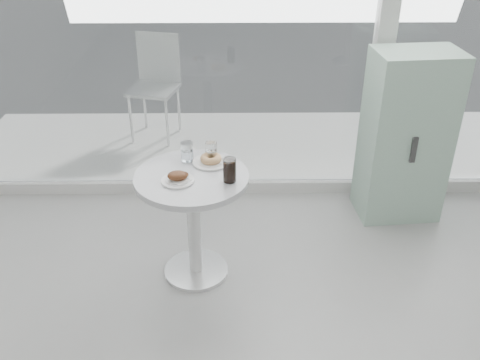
{
  "coord_description": "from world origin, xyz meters",
  "views": [
    {
      "loc": [
        -0.23,
        -0.99,
        2.41
      ],
      "look_at": [
        -0.2,
        1.7,
        0.85
      ],
      "focal_mm": 40.0,
      "sensor_mm": 36.0,
      "label": 1
    }
  ],
  "objects_px": {
    "plate_donut": "(211,160)",
    "water_tumbler_b": "(211,152)",
    "water_tumbler_a": "(187,153)",
    "cola_glass": "(230,170)",
    "mint_cabinet": "(405,137)",
    "patio_chair": "(156,80)",
    "main_table": "(193,205)",
    "plate_fritter": "(178,178)"
  },
  "relations": [
    {
      "from": "plate_donut",
      "to": "water_tumbler_b",
      "type": "height_order",
      "value": "water_tumbler_b"
    },
    {
      "from": "water_tumbler_a",
      "to": "cola_glass",
      "type": "bearing_deg",
      "value": -44.1
    },
    {
      "from": "mint_cabinet",
      "to": "water_tumbler_b",
      "type": "relative_size",
      "value": 10.97
    },
    {
      "from": "patio_chair",
      "to": "water_tumbler_b",
      "type": "bearing_deg",
      "value": -59.54
    },
    {
      "from": "main_table",
      "to": "mint_cabinet",
      "type": "relative_size",
      "value": 0.58
    },
    {
      "from": "mint_cabinet",
      "to": "patio_chair",
      "type": "relative_size",
      "value": 1.31
    },
    {
      "from": "mint_cabinet",
      "to": "water_tumbler_a",
      "type": "height_order",
      "value": "mint_cabinet"
    },
    {
      "from": "main_table",
      "to": "plate_fritter",
      "type": "relative_size",
      "value": 3.78
    },
    {
      "from": "mint_cabinet",
      "to": "water_tumbler_a",
      "type": "xyz_separation_m",
      "value": [
        -1.6,
        -0.56,
        0.16
      ]
    },
    {
      "from": "mint_cabinet",
      "to": "cola_glass",
      "type": "height_order",
      "value": "mint_cabinet"
    },
    {
      "from": "main_table",
      "to": "cola_glass",
      "type": "distance_m",
      "value": 0.38
    },
    {
      "from": "main_table",
      "to": "patio_chair",
      "type": "height_order",
      "value": "patio_chair"
    },
    {
      "from": "plate_donut",
      "to": "main_table",
      "type": "bearing_deg",
      "value": -125.52
    },
    {
      "from": "plate_fritter",
      "to": "plate_donut",
      "type": "xyz_separation_m",
      "value": [
        0.19,
        0.24,
        -0.0
      ]
    },
    {
      "from": "mint_cabinet",
      "to": "patio_chair",
      "type": "height_order",
      "value": "mint_cabinet"
    },
    {
      "from": "plate_donut",
      "to": "plate_fritter",
      "type": "bearing_deg",
      "value": -128.96
    },
    {
      "from": "plate_donut",
      "to": "cola_glass",
      "type": "xyz_separation_m",
      "value": [
        0.12,
        -0.24,
        0.05
      ]
    },
    {
      "from": "mint_cabinet",
      "to": "plate_fritter",
      "type": "bearing_deg",
      "value": -158.27
    },
    {
      "from": "patio_chair",
      "to": "cola_glass",
      "type": "xyz_separation_m",
      "value": [
        0.75,
        -2.25,
        0.22
      ]
    },
    {
      "from": "plate_donut",
      "to": "cola_glass",
      "type": "bearing_deg",
      "value": -62.61
    },
    {
      "from": "plate_fritter",
      "to": "water_tumbler_a",
      "type": "xyz_separation_m",
      "value": [
        0.03,
        0.27,
        0.03
      ]
    },
    {
      "from": "mint_cabinet",
      "to": "patio_chair",
      "type": "xyz_separation_m",
      "value": [
        -2.07,
        1.42,
        -0.04
      ]
    },
    {
      "from": "main_table",
      "to": "plate_fritter",
      "type": "distance_m",
      "value": 0.27
    },
    {
      "from": "water_tumbler_b",
      "to": "main_table",
      "type": "bearing_deg",
      "value": -118.84
    },
    {
      "from": "patio_chair",
      "to": "plate_donut",
      "type": "bearing_deg",
      "value": -59.97
    },
    {
      "from": "patio_chair",
      "to": "water_tumbler_a",
      "type": "bearing_deg",
      "value": -63.88
    },
    {
      "from": "mint_cabinet",
      "to": "cola_glass",
      "type": "xyz_separation_m",
      "value": [
        -1.33,
        -0.83,
        0.18
      ]
    },
    {
      "from": "plate_fritter",
      "to": "water_tumbler_a",
      "type": "bearing_deg",
      "value": 82.64
    },
    {
      "from": "water_tumbler_a",
      "to": "mint_cabinet",
      "type": "bearing_deg",
      "value": 19.33
    },
    {
      "from": "water_tumbler_a",
      "to": "water_tumbler_b",
      "type": "distance_m",
      "value": 0.16
    },
    {
      "from": "plate_donut",
      "to": "water_tumbler_b",
      "type": "distance_m",
      "value": 0.06
    },
    {
      "from": "patio_chair",
      "to": "mint_cabinet",
      "type": "bearing_deg",
      "value": -21.56
    },
    {
      "from": "mint_cabinet",
      "to": "plate_fritter",
      "type": "distance_m",
      "value": 1.84
    },
    {
      "from": "plate_fritter",
      "to": "water_tumbler_b",
      "type": "distance_m",
      "value": 0.34
    },
    {
      "from": "main_table",
      "to": "plate_donut",
      "type": "relative_size",
      "value": 3.22
    },
    {
      "from": "patio_chair",
      "to": "cola_glass",
      "type": "height_order",
      "value": "patio_chair"
    },
    {
      "from": "water_tumbler_a",
      "to": "main_table",
      "type": "bearing_deg",
      "value": -78.64
    },
    {
      "from": "mint_cabinet",
      "to": "plate_donut",
      "type": "distance_m",
      "value": 1.57
    },
    {
      "from": "patio_chair",
      "to": "water_tumbler_a",
      "type": "height_order",
      "value": "patio_chair"
    },
    {
      "from": "patio_chair",
      "to": "plate_fritter",
      "type": "xyz_separation_m",
      "value": [
        0.43,
        -2.25,
        0.17
      ]
    },
    {
      "from": "water_tumbler_b",
      "to": "cola_glass",
      "type": "bearing_deg",
      "value": -67.04
    },
    {
      "from": "cola_glass",
      "to": "plate_fritter",
      "type": "bearing_deg",
      "value": 179.99
    }
  ]
}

